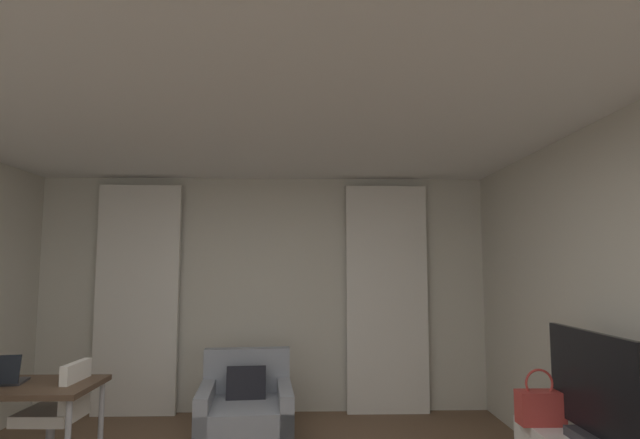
{
  "coord_description": "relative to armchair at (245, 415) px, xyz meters",
  "views": [
    {
      "loc": [
        0.48,
        -2.55,
        1.59
      ],
      "look_at": [
        0.59,
        1.43,
        1.98
      ],
      "focal_mm": 27.37,
      "sensor_mm": 36.0,
      "label": 1
    }
  ],
  "objects": [
    {
      "name": "tv_flatscreen",
      "position": [
        2.28,
        -1.56,
        0.58
      ],
      "size": [
        0.2,
        0.92,
        0.67
      ],
      "color": "#333338",
      "rests_on": "tv_console"
    },
    {
      "name": "wall_window",
      "position": [
        0.07,
        1.03,
        1.04
      ],
      "size": [
        5.12,
        0.06,
        2.6
      ],
      "color": "beige",
      "rests_on": "ground"
    },
    {
      "name": "curtain_right_panel",
      "position": [
        1.44,
        0.9,
        0.99
      ],
      "size": [
        0.9,
        0.06,
        2.5
      ],
      "color": "silver",
      "rests_on": "ground"
    },
    {
      "name": "desk_chair",
      "position": [
        -1.3,
        -0.78,
        0.13
      ],
      "size": [
        0.48,
        0.48,
        0.88
      ],
      "color": "gray",
      "rests_on": "ground"
    },
    {
      "name": "ceiling",
      "position": [
        0.07,
        -2.0,
        2.37
      ],
      "size": [
        5.12,
        6.12,
        0.06
      ],
      "primitive_type": "cube",
      "color": "white",
      "rests_on": "wall_left"
    },
    {
      "name": "handbag_primary",
      "position": [
        2.13,
        -1.19,
        0.39
      ],
      "size": [
        0.3,
        0.14,
        0.37
      ],
      "color": "#B73833",
      "rests_on": "tv_console"
    },
    {
      "name": "curtain_left_panel",
      "position": [
        -1.31,
        0.9,
        0.99
      ],
      "size": [
        0.9,
        0.06,
        2.5
      ],
      "color": "silver",
      "rests_on": "ground"
    },
    {
      "name": "armchair",
      "position": [
        0.0,
        0.0,
        0.0
      ],
      "size": [
        0.9,
        0.93,
        0.8
      ],
      "color": "gray",
      "rests_on": "ground"
    }
  ]
}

